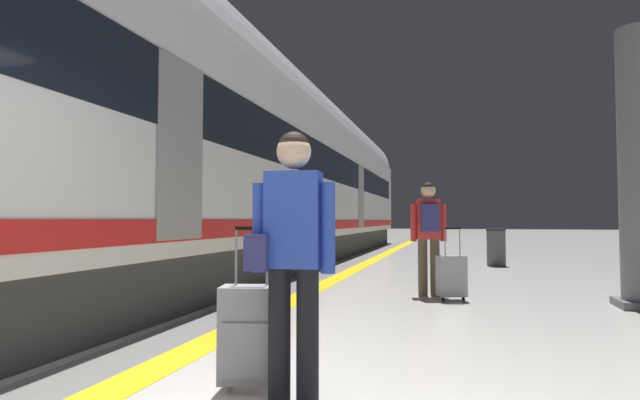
% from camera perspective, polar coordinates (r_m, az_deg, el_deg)
% --- Properties ---
extents(safety_line_strip, '(0.36, 80.00, 0.01)m').
position_cam_1_polar(safety_line_strip, '(12.29, 5.51, -7.59)').
color(safety_line_strip, yellow).
rests_on(safety_line_strip, ground).
extents(tactile_edge_band, '(0.72, 80.00, 0.01)m').
position_cam_1_polar(tactile_edge_band, '(12.36, 3.75, -7.57)').
color(tactile_edge_band, slate).
rests_on(tactile_edge_band, ground).
extents(high_speed_train, '(2.94, 31.25, 4.97)m').
position_cam_1_polar(high_speed_train, '(10.52, -9.13, 5.20)').
color(high_speed_train, '#38383D').
rests_on(high_speed_train, ground).
extents(traveller_foreground, '(0.53, 0.30, 1.66)m').
position_cam_1_polar(traveller_foreground, '(2.94, -3.48, -5.39)').
color(traveller_foreground, black).
rests_on(traveller_foreground, ground).
extents(rolling_suitcase_foreground, '(0.42, 0.31, 1.07)m').
position_cam_1_polar(rolling_suitcase_foreground, '(3.27, -8.45, -15.55)').
color(rolling_suitcase_foreground, '#9E9EA3').
rests_on(rolling_suitcase_foreground, ground).
extents(passenger_near, '(0.52, 0.37, 1.68)m').
position_cam_1_polar(passenger_near, '(7.21, 12.88, -3.30)').
color(passenger_near, brown).
rests_on(passenger_near, ground).
extents(suitcase_near, '(0.43, 0.34, 1.01)m').
position_cam_1_polar(suitcase_near, '(6.94, 15.44, -8.74)').
color(suitcase_near, '#9E9EA3').
rests_on(suitcase_near, ground).
extents(platform_pillar, '(0.56, 0.56, 3.60)m').
position_cam_1_polar(platform_pillar, '(7.34, 33.74, 2.75)').
color(platform_pillar, slate).
rests_on(platform_pillar, ground).
extents(waste_bin, '(0.46, 0.46, 0.91)m').
position_cam_1_polar(waste_bin, '(12.41, 20.33, -5.31)').
color(waste_bin, '#4C4C51').
rests_on(waste_bin, ground).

